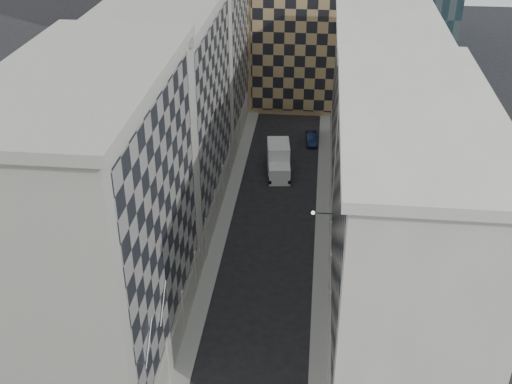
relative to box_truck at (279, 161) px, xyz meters
The scene contains 12 objects.
sidewalk_west 14.05m from the box_truck, 110.84° to the right, with size 1.50×100.00×0.15m, color gray.
sidewalk_east 14.26m from the box_truck, 67.07° to the right, with size 1.50×100.00×0.15m, color gray.
bldg_left_a 35.30m from the box_truck, 108.30° to the right, with size 10.80×22.80×23.70m.
bldg_left_b 17.59m from the box_truck, 136.50° to the right, with size 10.80×22.80×22.70m.
bldg_left_c 18.47m from the box_truck, 131.61° to the left, with size 10.80×22.80×21.70m.
bldg_right_a 31.45m from the box_truck, 68.32° to the right, with size 10.80×26.80×20.70m.
bldg_right_b 13.96m from the box_truck, ahead, with size 10.80×28.80×19.70m.
tan_block 26.16m from the box_truck, 84.76° to the left, with size 16.80×14.80×18.80m.
flagpoles_left 38.04m from the box_truck, 98.63° to the right, with size 0.10×6.33×2.33m.
bracket_lamp 20.17m from the box_truck, 76.28° to the right, with size 1.98×0.36×0.36m.
box_truck is the anchor object (origin of this frame).
dark_car 9.54m from the box_truck, 66.59° to the left, with size 1.41×4.05×1.33m, color #0F1A3A.
Camera 1 is at (4.19, -26.02, 37.04)m, focal length 45.00 mm.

